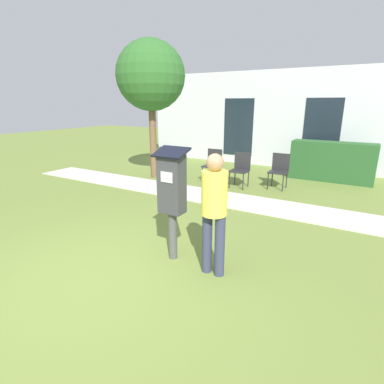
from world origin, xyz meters
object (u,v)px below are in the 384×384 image
object	(u,v)px
parking_meter	(172,190)
outdoor_chair_right	(279,168)
outdoor_chair_left	(213,162)
outdoor_chair_middle	(241,167)
person_standing	(214,206)

from	to	relation	value
parking_meter	outdoor_chair_right	bearing A→B (deg)	86.10
outdoor_chair_left	outdoor_chair_right	world-z (taller)	same
outdoor_chair_middle	outdoor_chair_right	bearing A→B (deg)	22.43
outdoor_chair_left	outdoor_chair_right	size ratio (longest dim) A/B	1.00
parking_meter	outdoor_chair_left	world-z (taller)	parking_meter
person_standing	outdoor_chair_right	size ratio (longest dim) A/B	1.76
outdoor_chair_middle	outdoor_chair_right	distance (m)	0.99
parking_meter	outdoor_chair_right	size ratio (longest dim) A/B	1.77
parking_meter	person_standing	world-z (taller)	parking_meter
person_standing	outdoor_chair_right	bearing A→B (deg)	86.72
outdoor_chair_left	outdoor_chair_middle	distance (m)	0.93
outdoor_chair_right	outdoor_chair_left	bearing A→B (deg)	-160.01
person_standing	outdoor_chair_right	distance (m)	4.58
outdoor_chair_middle	outdoor_chair_right	xyz separation A→B (m)	(0.91, 0.38, 0.00)
outdoor_chair_left	outdoor_chair_middle	xyz separation A→B (m)	(0.91, -0.19, 0.00)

